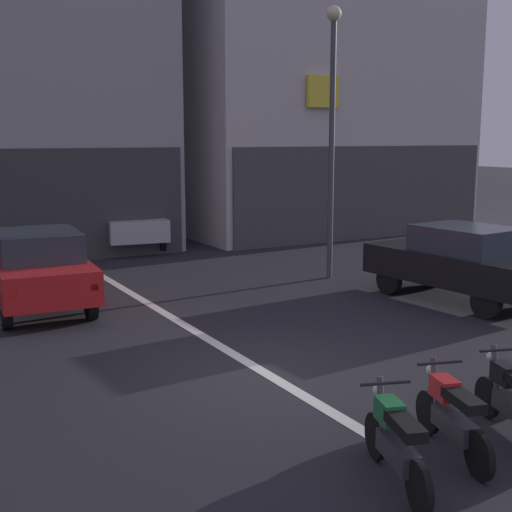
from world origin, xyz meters
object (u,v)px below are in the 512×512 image
object	(u,v)px
car_red_crossing_near	(38,267)
motorcycle_green_row_leftmost	(396,441)
car_black_parked_kerbside	(461,261)
car_silver_down_street	(127,220)
street_lamp	(332,116)
motorcycle_red_row_left_mid	(452,415)

from	to	relation	value
car_red_crossing_near	motorcycle_green_row_leftmost	xyz separation A→B (m)	(1.61, -9.12, -0.43)
car_black_parked_kerbside	car_silver_down_street	world-z (taller)	same
car_black_parked_kerbside	street_lamp	distance (m)	4.74
street_lamp	motorcycle_green_row_leftmost	world-z (taller)	street_lamp
car_silver_down_street	car_black_parked_kerbside	bearing A→B (deg)	-69.47
motorcycle_green_row_leftmost	car_black_parked_kerbside	bearing A→B (deg)	39.98
car_silver_down_street	car_red_crossing_near	bearing A→B (deg)	-121.56
car_silver_down_street	motorcycle_green_row_leftmost	distance (m)	16.10
car_red_crossing_near	motorcycle_red_row_left_mid	bearing A→B (deg)	-73.79
car_black_parked_kerbside	motorcycle_green_row_leftmost	xyz separation A→B (m)	(-6.47, -5.42, -0.43)
car_red_crossing_near	motorcycle_green_row_leftmost	bearing A→B (deg)	-80.01
car_red_crossing_near	car_black_parked_kerbside	bearing A→B (deg)	-24.60
car_black_parked_kerbside	motorcycle_red_row_left_mid	world-z (taller)	car_black_parked_kerbside
car_black_parked_kerbside	car_silver_down_street	bearing A→B (deg)	110.53
car_black_parked_kerbside	motorcycle_red_row_left_mid	bearing A→B (deg)	-136.41
car_red_crossing_near	motorcycle_green_row_leftmost	size ratio (longest dim) A/B	2.63
car_black_parked_kerbside	street_lamp	world-z (taller)	street_lamp
motorcycle_green_row_leftmost	motorcycle_red_row_left_mid	world-z (taller)	same
car_red_crossing_near	motorcycle_green_row_leftmost	distance (m)	9.27
car_silver_down_street	motorcycle_red_row_left_mid	distance (m)	15.77
car_silver_down_street	motorcycle_red_row_left_mid	size ratio (longest dim) A/B	2.65
street_lamp	car_red_crossing_near	bearing A→B (deg)	177.66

